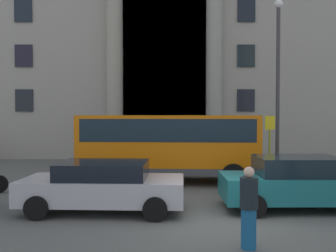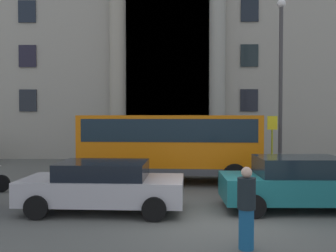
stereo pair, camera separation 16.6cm
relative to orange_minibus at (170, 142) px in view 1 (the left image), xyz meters
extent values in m
cube|color=#50524D|center=(1.30, -5.50, -1.65)|extent=(80.00, 64.00, 0.12)
cube|color=gray|center=(1.30, 12.00, 6.42)|extent=(41.23, 9.00, 16.01)
cube|color=black|center=(-0.24, 7.56, 4.04)|extent=(4.95, 0.12, 11.26)
cylinder|color=gray|center=(-3.18, 7.25, 4.04)|extent=(0.92, 0.92, 11.26)
cylinder|color=gray|center=(2.70, 7.25, 4.04)|extent=(0.92, 0.92, 11.26)
cube|color=black|center=(-8.59, 7.46, 1.93)|extent=(1.04, 0.08, 1.31)
cube|color=black|center=(4.60, 7.46, 1.93)|extent=(1.04, 0.08, 1.31)
cube|color=black|center=(-8.59, 7.46, 4.58)|extent=(1.04, 0.08, 1.31)
cube|color=black|center=(4.60, 7.46, 4.58)|extent=(1.04, 0.08, 1.31)
cube|color=black|center=(-8.59, 7.46, 7.22)|extent=(1.04, 0.08, 1.31)
cube|color=black|center=(4.60, 7.46, 7.22)|extent=(1.04, 0.08, 1.31)
cube|color=orange|center=(-0.01, 0.00, -0.04)|extent=(6.99, 2.71, 2.19)
cube|color=#13222D|center=(-0.01, 0.00, 0.50)|extent=(6.58, 2.71, 0.85)
cube|color=#13222D|center=(3.36, -0.18, 0.31)|extent=(0.16, 1.97, 1.06)
cube|color=#424346|center=(-0.01, 0.00, -1.02)|extent=(7.00, 2.75, 0.24)
cylinder|color=black|center=(2.46, 1.05, -1.14)|extent=(0.91, 0.33, 0.90)
cylinder|color=black|center=(2.34, -1.30, -1.14)|extent=(0.91, 0.33, 0.90)
cylinder|color=black|center=(-2.35, 1.30, -1.14)|extent=(0.91, 0.33, 0.90)
cylinder|color=black|center=(-2.47, -1.04, -1.14)|extent=(0.91, 0.33, 0.90)
cylinder|color=#949E17|center=(4.47, 1.76, -0.31)|extent=(0.08, 0.08, 2.56)
cube|color=yellow|center=(4.47, 1.73, 0.72)|extent=(0.44, 0.03, 0.60)
cube|color=#726C5C|center=(3.48, 4.78, -1.32)|extent=(1.55, 0.81, 0.54)
ellipsoid|color=#236C2E|center=(3.48, 4.78, -0.67)|extent=(1.48, 0.73, 0.75)
cube|color=slate|center=(-3.66, 5.03, -1.30)|extent=(1.76, 0.90, 0.58)
ellipsoid|color=#1C501F|center=(-3.66, 5.03, -0.54)|extent=(1.69, 0.81, 0.94)
cube|color=#6F605E|center=(-0.66, 4.67, -1.27)|extent=(2.17, 0.92, 0.63)
ellipsoid|color=#215731|center=(-0.66, 4.67, -0.51)|extent=(2.08, 0.83, 0.89)
cube|color=#B3B0B6|center=(-1.81, -4.48, -0.99)|extent=(4.48, 2.05, 0.65)
cube|color=black|center=(-1.81, -4.48, -0.45)|extent=(2.45, 1.75, 0.45)
cylinder|color=black|center=(-0.28, -3.60, -1.28)|extent=(0.63, 0.22, 0.62)
cylinder|color=black|center=(-0.35, -5.48, -1.28)|extent=(0.63, 0.22, 0.62)
cylinder|color=black|center=(-3.28, -3.48, -1.28)|extent=(0.63, 0.22, 0.62)
cylinder|color=black|center=(-3.35, -5.36, -1.28)|extent=(0.63, 0.22, 0.62)
cube|color=#186468|center=(3.63, -4.25, -0.97)|extent=(4.28, 1.83, 0.69)
cube|color=black|center=(3.63, -4.25, -0.37)|extent=(2.32, 1.59, 0.52)
cylinder|color=black|center=(5.08, -3.35, -1.28)|extent=(0.62, 0.21, 0.62)
cylinder|color=black|center=(2.18, -3.38, -1.28)|extent=(0.62, 0.21, 0.62)
cylinder|color=black|center=(2.19, -5.16, -1.28)|extent=(0.62, 0.21, 0.62)
cylinder|color=black|center=(5.13, -2.59, -1.29)|extent=(0.61, 0.21, 0.60)
cylinder|color=black|center=(3.68, -2.31, -1.29)|extent=(0.61, 0.23, 0.60)
cube|color=#4D504D|center=(4.41, -2.45, -1.01)|extent=(0.98, 0.42, 0.32)
cube|color=black|center=(4.23, -2.42, -0.83)|extent=(0.55, 0.30, 0.12)
cylinder|color=#A5A5A8|center=(5.02, -2.57, -0.71)|extent=(0.13, 0.55, 0.03)
cylinder|color=black|center=(-5.80, -2.06, -1.29)|extent=(0.60, 0.14, 0.60)
cylinder|color=#175383|center=(1.57, -7.36, -1.19)|extent=(0.30, 0.30, 0.80)
cylinder|color=black|center=(1.57, -7.36, -0.48)|extent=(0.36, 0.36, 0.62)
sphere|color=beige|center=(1.57, -7.36, -0.06)|extent=(0.21, 0.21, 0.21)
cylinder|color=#3C3A3B|center=(5.20, 3.05, 2.27)|extent=(0.18, 0.18, 7.72)
sphere|color=white|center=(5.20, 3.05, 6.31)|extent=(0.40, 0.40, 0.40)
camera|label=1|loc=(-0.03, -14.66, 1.07)|focal=39.75mm
camera|label=2|loc=(0.14, -14.66, 1.07)|focal=39.75mm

